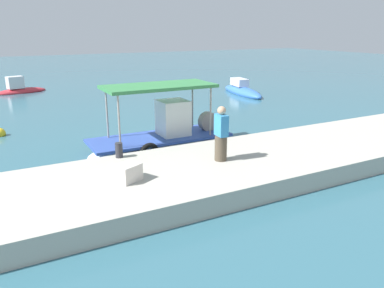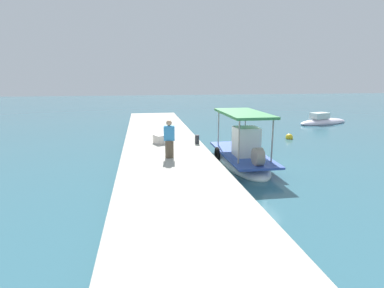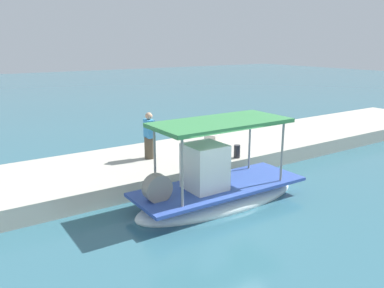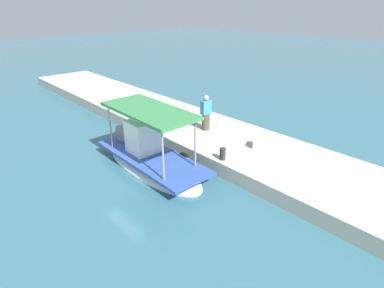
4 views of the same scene
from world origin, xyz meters
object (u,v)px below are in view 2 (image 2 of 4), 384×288
main_fishing_boat (242,156)px  fisherman_near_bollard (169,141)px  mooring_bollard (197,139)px  cargo_crate (160,139)px  moored_boat_near (323,122)px  marker_buoy (289,137)px

main_fishing_boat → fisherman_near_bollard: bearing=-83.8°
main_fishing_boat → mooring_bollard: 3.02m
main_fishing_boat → fisherman_near_bollard: (0.39, -3.64, 0.95)m
cargo_crate → moored_boat_near: cargo_crate is taller
marker_buoy → moored_boat_near: size_ratio=0.09×
main_fishing_boat → cargo_crate: size_ratio=8.62×
main_fishing_boat → fisherman_near_bollard: size_ratio=3.32×
main_fishing_boat → moored_boat_near: 16.49m
main_fishing_boat → mooring_bollard: bearing=-141.8°
moored_boat_near → mooring_bollard: bearing=-55.4°
fisherman_near_bollard → mooring_bollard: bearing=146.9°
mooring_bollard → main_fishing_boat: bearing=38.2°
mooring_bollard → marker_buoy: (-3.25, 7.16, -0.75)m
main_fishing_boat → marker_buoy: bearing=136.5°
fisherman_near_bollard → marker_buoy: size_ratio=3.42×
fisherman_near_bollard → cargo_crate: fisherman_near_bollard is taller
marker_buoy → moored_boat_near: (-6.05, 6.34, 0.10)m
mooring_bollard → cargo_crate: (-0.42, -2.03, -0.01)m
cargo_crate → moored_boat_near: size_ratio=0.12×
cargo_crate → main_fishing_boat: bearing=54.5°
mooring_bollard → fisherman_near_bollard: bearing=-33.1°
main_fishing_boat → fisherman_near_bollard: main_fishing_boat is taller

